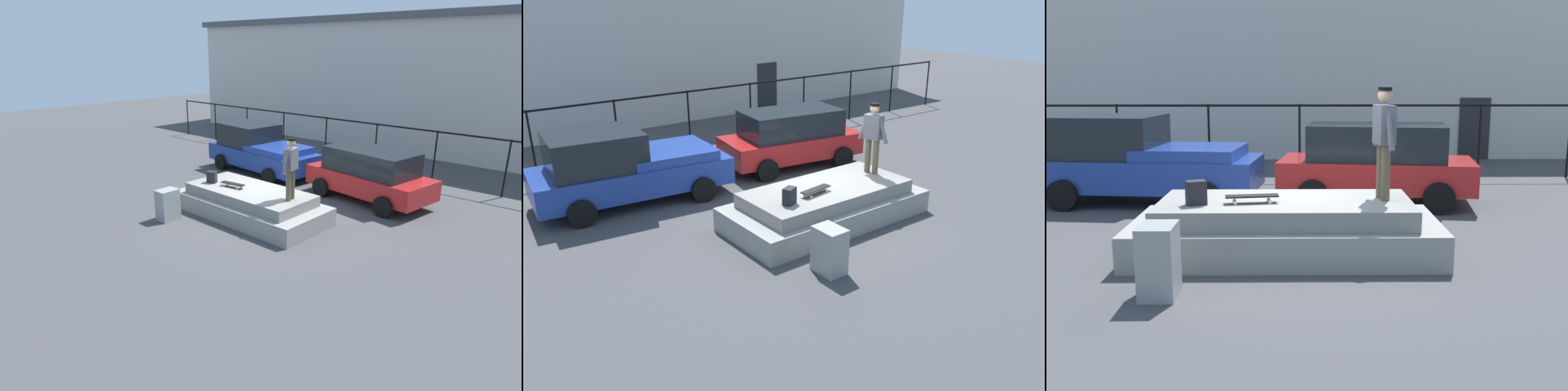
{
  "view_description": "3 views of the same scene",
  "coord_description": "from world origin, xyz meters",
  "views": [
    {
      "loc": [
        8.51,
        -9.26,
        4.78
      ],
      "look_at": [
        -0.61,
        0.54,
        0.32
      ],
      "focal_mm": 30.6,
      "sensor_mm": 36.0,
      "label": 1
    },
    {
      "loc": [
        -7.74,
        -8.75,
        5.04
      ],
      "look_at": [
        -0.52,
        0.79,
        0.32
      ],
      "focal_mm": 36.54,
      "sensor_mm": 36.0,
      "label": 2
    },
    {
      "loc": [
        0.02,
        -9.34,
        2.7
      ],
      "look_at": [
        0.13,
        0.65,
        0.7
      ],
      "focal_mm": 41.42,
      "sensor_mm": 36.0,
      "label": 3
    }
  ],
  "objects": [
    {
      "name": "ground_plane",
      "position": [
        0.0,
        0.0,
        0.0
      ],
      "size": [
        60.0,
        60.0,
        0.0
      ],
      "primitive_type": "plane",
      "color": "#424244"
    },
    {
      "name": "concrete_ledge",
      "position": [
        -0.21,
        -0.38,
        0.38
      ],
      "size": [
        4.66,
        2.16,
        0.84
      ],
      "color": "gray",
      "rests_on": "ground_plane"
    },
    {
      "name": "skateboarder",
      "position": [
        1.28,
        -0.32,
        1.81
      ],
      "size": [
        0.32,
        0.82,
        1.7
      ],
      "color": "brown",
      "rests_on": "concrete_ledge"
    },
    {
      "name": "skateboard",
      "position": [
        -0.7,
        -0.59,
        0.94
      ],
      "size": [
        0.81,
        0.31,
        0.12
      ],
      "color": "black",
      "rests_on": "concrete_ledge"
    },
    {
      "name": "backpack",
      "position": [
        -1.51,
        -0.7,
        1.02
      ],
      "size": [
        0.34,
        0.3,
        0.36
      ],
      "primitive_type": "cube",
      "rotation": [
        0.0,
        0.0,
        0.42
      ],
      "color": "black",
      "rests_on": "concrete_ledge"
    },
    {
      "name": "car_blue_pickup_near",
      "position": [
        -3.41,
        3.47,
        0.92
      ],
      "size": [
        4.89,
        2.49,
        1.87
      ],
      "color": "navy",
      "rests_on": "ground_plane"
    },
    {
      "name": "car_red_hatchback_mid",
      "position": [
        1.64,
        3.31,
        0.9
      ],
      "size": [
        4.27,
        2.45,
        1.7
      ],
      "color": "#B21E1E",
      "rests_on": "ground_plane"
    },
    {
      "name": "utility_box",
      "position": [
        -1.73,
        -2.22,
        0.46
      ],
      "size": [
        0.45,
        0.6,
        0.91
      ],
      "primitive_type": "cube",
      "rotation": [
        0.0,
        0.0,
        0.01
      ],
      "color": "gray",
      "rests_on": "ground_plane"
    },
    {
      "name": "fence_row",
      "position": [
        -0.0,
        6.6,
        1.39
      ],
      "size": [
        24.06,
        0.06,
        1.97
      ],
      "color": "black",
      "rests_on": "ground_plane"
    },
    {
      "name": "warehouse_building",
      "position": [
        0.0,
        14.03,
        3.16
      ],
      "size": [
        29.04,
        7.96,
        6.3
      ],
      "color": "beige",
      "rests_on": "ground_plane"
    }
  ]
}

